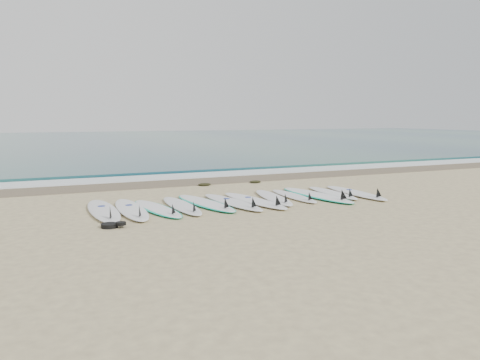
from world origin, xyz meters
name	(u,v)px	position (x,y,z in m)	size (l,w,h in m)	color
ground	(243,203)	(0.00, 0.00, 0.00)	(120.00, 120.00, 0.00)	tan
ocean	(88,141)	(0.00, 32.50, 0.01)	(120.00, 55.00, 0.03)	#235758
wet_sand_band	(190,182)	(0.00, 4.10, 0.01)	(120.00, 1.80, 0.01)	brown
foam_band	(178,176)	(0.00, 5.50, 0.02)	(120.00, 1.40, 0.04)	silver
wave_crest	(167,171)	(0.00, 7.00, 0.05)	(120.00, 1.00, 0.10)	#235758
surfboard_0	(104,210)	(-3.33, 0.08, 0.06)	(0.62, 2.89, 0.37)	silver
surfboard_1	(132,209)	(-2.74, -0.02, 0.06)	(0.65, 2.81, 0.36)	white
surfboard_2	(158,208)	(-2.17, -0.10, 0.05)	(0.92, 2.53, 0.31)	white
surfboard_3	(182,206)	(-1.57, -0.04, 0.06)	(0.54, 2.56, 0.33)	white
surfboard_4	(206,203)	(-0.93, 0.08, 0.05)	(1.01, 2.78, 0.34)	white
surfboard_5	(233,202)	(-0.30, -0.12, 0.06)	(0.85, 2.73, 0.34)	white
surfboard_6	(255,200)	(0.28, -0.16, 0.06)	(0.89, 2.78, 0.35)	white
surfboard_7	(274,197)	(0.92, 0.07, 0.06)	(0.95, 2.59, 0.32)	white
surfboard_8	(294,196)	(1.54, 0.08, 0.05)	(0.57, 2.32, 0.29)	white
surfboard_9	(317,195)	(2.16, -0.05, 0.05)	(0.92, 2.93, 0.37)	white
surfboard_10	(333,193)	(2.76, 0.07, 0.05)	(0.63, 2.39, 0.30)	white
surfboard_11	(357,193)	(3.33, -0.21, 0.06)	(0.70, 2.73, 0.35)	white
seaweed_near	(205,184)	(0.14, 3.12, 0.04)	(0.41, 0.32, 0.08)	black
seaweed_far	(255,182)	(1.84, 3.04, 0.04)	(0.38, 0.30, 0.07)	black
leash_coil	(112,225)	(-3.38, -1.37, 0.05)	(0.46, 0.36, 0.11)	black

